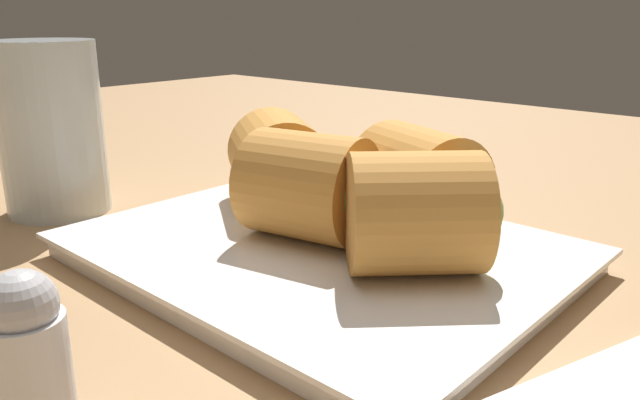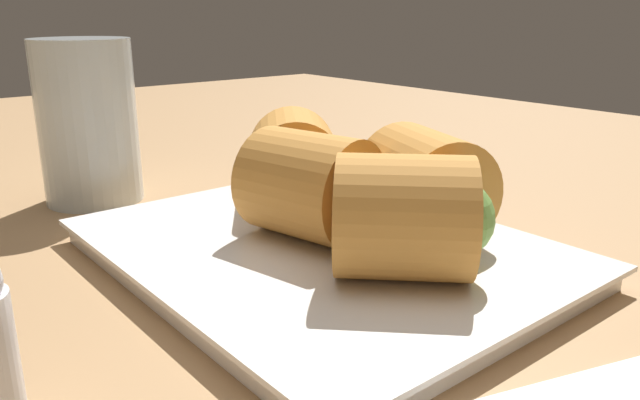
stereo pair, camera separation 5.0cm
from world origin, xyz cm
name	(u,v)px [view 2 (the right image)]	position (x,y,z in cm)	size (l,w,h in cm)	color
table_surface	(309,283)	(0.00, 0.00, 1.00)	(180.00, 140.00, 2.00)	#A87F54
serving_plate	(320,253)	(-0.03, -0.85, 2.76)	(27.43, 21.47, 1.50)	white
roll_front_left	(414,217)	(-6.87, -1.30, 6.67)	(9.26, 9.26, 6.33)	#C68438
roll_front_right	(294,160)	(6.65, -4.05, 6.67)	(9.16, 9.05, 6.33)	#C68438
roll_back_left	(429,185)	(-3.42, -6.36, 6.67)	(8.61, 8.29, 6.33)	#C68438
roll_back_right	(317,187)	(0.49, -1.02, 6.67)	(8.41, 7.61, 6.33)	#C68438
spoon	(437,195)	(3.73, -15.84, 2.60)	(16.08, 4.75, 1.32)	silver
drinking_glass	(88,122)	(21.53, 4.64, 8.27)	(7.39, 7.39, 12.54)	silver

